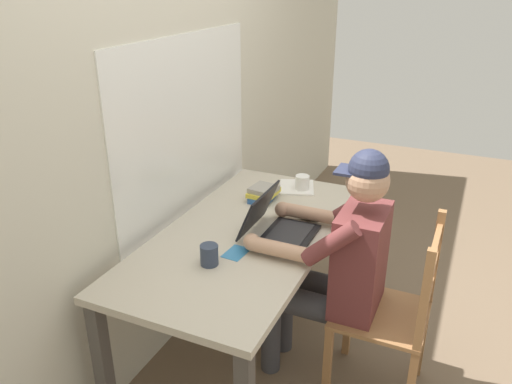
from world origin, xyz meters
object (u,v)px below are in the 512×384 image
(coffee_mug_dark, at_px, (210,255))
(laptop, at_px, (276,226))
(landscape_photo_print, at_px, (236,253))
(desk, at_px, (246,248))
(seated_person, at_px, (338,260))
(computer_mouse, at_px, (310,216))
(book_stack_main, at_px, (263,193))
(coffee_mug_white, at_px, (302,183))
(wooden_chair, at_px, (393,314))

(coffee_mug_dark, bearing_deg, laptop, -24.36)
(laptop, bearing_deg, landscape_photo_print, 156.33)
(desk, bearing_deg, seated_person, -86.88)
(desk, xyz_separation_m, coffee_mug_dark, (-0.34, 0.02, 0.14))
(computer_mouse, height_order, book_stack_main, book_stack_main)
(laptop, height_order, book_stack_main, laptop)
(book_stack_main, bearing_deg, coffee_mug_dark, -175.34)
(landscape_photo_print, bearing_deg, computer_mouse, -18.57)
(desk, height_order, landscape_photo_print, landscape_photo_print)
(coffee_mug_dark, height_order, landscape_photo_print, coffee_mug_dark)
(coffee_mug_white, height_order, book_stack_main, coffee_mug_white)
(wooden_chair, height_order, computer_mouse, wooden_chair)
(desk, xyz_separation_m, book_stack_main, (0.38, 0.08, 0.13))
(coffee_mug_dark, bearing_deg, book_stack_main, 4.66)
(laptop, xyz_separation_m, landscape_photo_print, (-0.23, 0.10, -0.05))
(wooden_chair, height_order, laptop, laptop)
(coffee_mug_white, bearing_deg, book_stack_main, 145.70)
(desk, height_order, computer_mouse, computer_mouse)
(book_stack_main, bearing_deg, desk, -168.84)
(seated_person, distance_m, wooden_chair, 0.36)
(desk, bearing_deg, computer_mouse, -42.74)
(computer_mouse, distance_m, landscape_photo_print, 0.50)
(laptop, relative_size, computer_mouse, 3.30)
(coffee_mug_white, relative_size, landscape_photo_print, 0.93)
(desk, distance_m, coffee_mug_white, 0.63)
(coffee_mug_dark, xyz_separation_m, book_stack_main, (0.72, 0.06, -0.01))
(laptop, bearing_deg, wooden_chair, -90.22)
(seated_person, height_order, computer_mouse, seated_person)
(laptop, distance_m, coffee_mug_white, 0.58)
(seated_person, relative_size, computer_mouse, 12.42)
(computer_mouse, bearing_deg, coffee_mug_dark, 156.73)
(wooden_chair, bearing_deg, coffee_mug_dark, 115.54)
(book_stack_main, bearing_deg, coffee_mug_white, -34.30)
(laptop, relative_size, coffee_mug_white, 2.73)
(computer_mouse, distance_m, coffee_mug_white, 0.38)
(seated_person, xyz_separation_m, wooden_chair, (-0.00, -0.28, -0.22))
(laptop, xyz_separation_m, computer_mouse, (0.23, -0.09, -0.03))
(wooden_chair, bearing_deg, coffee_mug_white, 48.82)
(wooden_chair, xyz_separation_m, coffee_mug_white, (0.58, 0.66, 0.33))
(coffee_mug_white, xyz_separation_m, coffee_mug_dark, (-0.94, 0.09, 0.00))
(coffee_mug_white, bearing_deg, wooden_chair, -131.18)
(laptop, height_order, coffee_mug_white, laptop)
(coffee_mug_dark, bearing_deg, landscape_photo_print, -25.56)
(desk, height_order, wooden_chair, wooden_chair)
(laptop, relative_size, coffee_mug_dark, 2.81)
(laptop, height_order, landscape_photo_print, laptop)
(wooden_chair, bearing_deg, book_stack_main, 66.40)
(coffee_mug_white, relative_size, book_stack_main, 0.66)
(seated_person, relative_size, landscape_photo_print, 9.55)
(computer_mouse, bearing_deg, laptop, 158.46)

